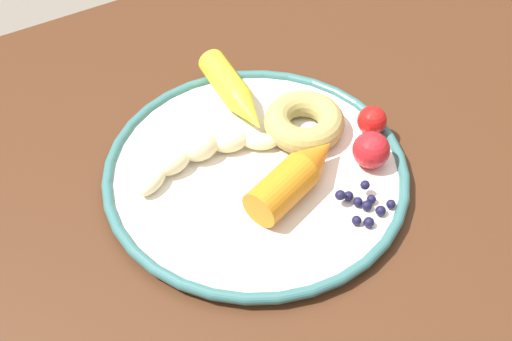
# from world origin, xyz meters

# --- Properties ---
(dining_table) EXTENTS (0.96, 0.73, 0.75)m
(dining_table) POSITION_xyz_m (0.00, 0.00, 0.64)
(dining_table) COLOR #482715
(dining_table) RESTS_ON ground_plane
(plate) EXTENTS (0.33, 0.33, 0.02)m
(plate) POSITION_xyz_m (-0.05, -0.03, 0.76)
(plate) COLOR silver
(plate) RESTS_ON dining_table
(banana) EXTENTS (0.17, 0.06, 0.03)m
(banana) POSITION_xyz_m (-0.09, 0.01, 0.77)
(banana) COLOR beige
(banana) RESTS_ON plate
(carrot_orange) EXTENTS (0.13, 0.08, 0.04)m
(carrot_orange) POSITION_xyz_m (-0.03, -0.08, 0.78)
(carrot_orange) COLOR orange
(carrot_orange) RESTS_ON plate
(carrot_yellow) EXTENTS (0.04, 0.14, 0.03)m
(carrot_yellow) POSITION_xyz_m (-0.02, 0.07, 0.78)
(carrot_yellow) COLOR yellow
(carrot_yellow) RESTS_ON plate
(donut) EXTENTS (0.11, 0.11, 0.03)m
(donut) POSITION_xyz_m (0.03, -0.01, 0.78)
(donut) COLOR tan
(donut) RESTS_ON plate
(blueberry_pile) EXTENTS (0.05, 0.05, 0.02)m
(blueberry_pile) POSITION_xyz_m (0.02, -0.14, 0.77)
(blueberry_pile) COLOR #191638
(blueberry_pile) RESTS_ON plate
(tomato_near) EXTENTS (0.04, 0.04, 0.04)m
(tomato_near) POSITION_xyz_m (0.06, -0.09, 0.78)
(tomato_near) COLOR red
(tomato_near) RESTS_ON plate
(tomato_mid) EXTENTS (0.03, 0.03, 0.03)m
(tomato_mid) POSITION_xyz_m (0.09, -0.05, 0.78)
(tomato_mid) COLOR red
(tomato_mid) RESTS_ON plate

